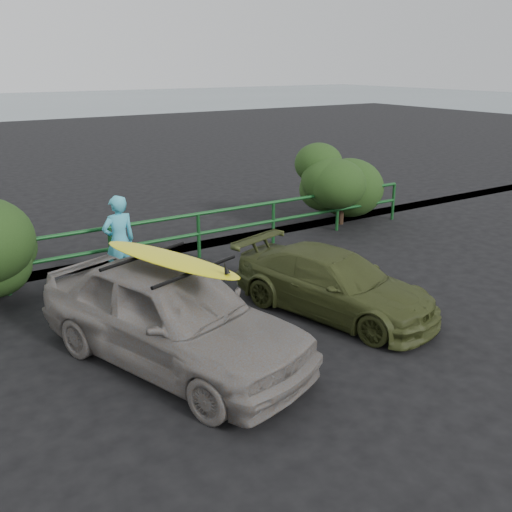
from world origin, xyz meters
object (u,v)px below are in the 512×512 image
Objects in this scene: guardrail at (157,242)px; surfboard at (169,259)px; olive_vehicle at (334,283)px; sedan at (172,315)px; man at (119,241)px.

surfboard reaches higher than guardrail.
surfboard is at bearing 165.35° from olive_vehicle.
sedan is 1.73× the size of surfboard.
man is (-1.03, -0.67, 0.38)m from guardrail.
olive_vehicle is 1.46× the size of surfboard.
guardrail is 7.81× the size of man.
man is 3.40m from surfboard.
guardrail is at bearing -152.03° from man.
man is 0.71× the size of surfboard.
man is at bearing -147.17° from guardrail.
olive_vehicle is at bearing -17.17° from sedan.
sedan is 1.18× the size of olive_vehicle.
man reaches higher than surfboard.
surfboard is (-0.44, -3.30, 0.69)m from man.
man is at bearing 63.70° from surfboard.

